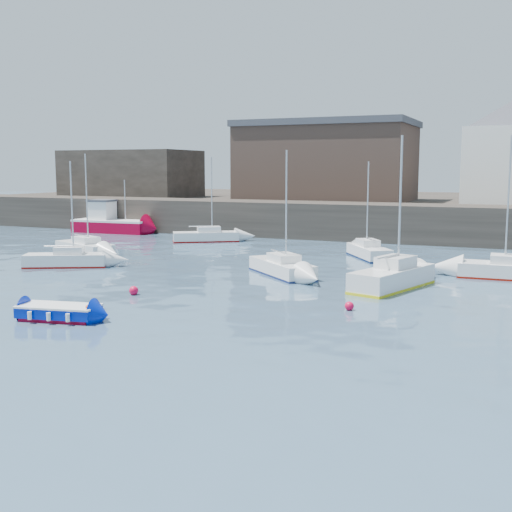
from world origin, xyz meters
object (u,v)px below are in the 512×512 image
at_px(sailboat_a, 66,259).
at_px(buoy_mid, 349,310).
at_px(fishing_boat, 110,222).
at_px(sailboat_e, 85,248).
at_px(sailboat_c, 393,277).
at_px(sailboat_h, 206,236).
at_px(buoy_far, 264,267).
at_px(buoy_near, 134,295).
at_px(sailboat_f, 369,251).
at_px(sailboat_b, 282,267).
at_px(blue_dinghy, 59,312).

xyz_separation_m(sailboat_a, buoy_mid, (18.84, -4.80, -0.44)).
height_order(fishing_boat, sailboat_e, sailboat_e).
relative_size(sailboat_c, sailboat_h, 1.11).
bearing_deg(sailboat_a, fishing_boat, 119.11).
relative_size(sailboat_a, sailboat_c, 0.84).
relative_size(sailboat_c, sailboat_e, 1.09).
distance_m(sailboat_a, sailboat_c, 19.51).
distance_m(sailboat_c, buoy_far, 9.47).
height_order(fishing_boat, buoy_near, fishing_boat).
height_order(sailboat_a, sailboat_f, sailboat_f).
bearing_deg(buoy_near, sailboat_h, 109.14).
height_order(fishing_boat, buoy_far, fishing_boat).
bearing_deg(sailboat_e, sailboat_c, -10.91).
distance_m(sailboat_a, sailboat_h, 15.36).
xyz_separation_m(sailboat_a, sailboat_e, (-2.70, 5.15, 0.00)).
bearing_deg(buoy_far, buoy_near, -102.07).
bearing_deg(sailboat_b, sailboat_h, 131.93).
xyz_separation_m(blue_dinghy, sailboat_e, (-11.58, 16.20, 0.11)).
distance_m(blue_dinghy, sailboat_e, 19.91).
xyz_separation_m(sailboat_a, sailboat_f, (15.82, 11.03, 0.00)).
bearing_deg(blue_dinghy, fishing_boat, 122.99).
height_order(buoy_near, buoy_far, buoy_near).
distance_m(blue_dinghy, fishing_boat, 35.16).
bearing_deg(blue_dinghy, buoy_near, 92.33).
distance_m(fishing_boat, sailboat_b, 28.31).
distance_m(fishing_boat, sailboat_h, 12.09).
height_order(sailboat_a, buoy_mid, sailboat_a).
xyz_separation_m(sailboat_b, sailboat_c, (6.45, -1.48, 0.13)).
height_order(blue_dinghy, sailboat_c, sailboat_c).
distance_m(blue_dinghy, sailboat_h, 27.40).
distance_m(blue_dinghy, sailboat_b, 14.03).
xyz_separation_m(sailboat_a, sailboat_b, (13.03, 2.35, 0.00)).
bearing_deg(sailboat_a, sailboat_b, 10.21).
height_order(sailboat_a, sailboat_e, sailboat_e).
distance_m(sailboat_b, buoy_far, 3.29).
distance_m(blue_dinghy, buoy_mid, 11.77).
distance_m(sailboat_c, buoy_near, 12.64).
bearing_deg(fishing_boat, sailboat_b, -34.62).
relative_size(fishing_boat, sailboat_b, 1.09).
xyz_separation_m(blue_dinghy, buoy_far, (2.01, 15.86, -0.34)).
relative_size(blue_dinghy, buoy_far, 7.89).
xyz_separation_m(buoy_near, buoy_mid, (10.18, 0.83, 0.00)).
bearing_deg(buoy_mid, sailboat_f, 100.79).
bearing_deg(sailboat_a, sailboat_h, 84.77).
xyz_separation_m(blue_dinghy, buoy_mid, (9.96, 6.26, -0.34)).
bearing_deg(sailboat_c, fishing_boat, 149.45).
relative_size(sailboat_h, buoy_mid, 17.51).
height_order(blue_dinghy, sailboat_a, sailboat_a).
relative_size(fishing_boat, sailboat_c, 0.99).
relative_size(blue_dinghy, sailboat_c, 0.45).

